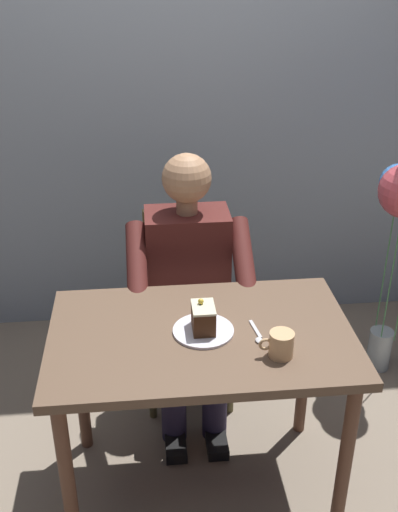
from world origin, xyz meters
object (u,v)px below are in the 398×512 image
object	(u,v)px
cake_slice	(203,318)
dessert_spoon	(257,335)
dining_table	(201,355)
coffee_cup	(281,344)
seated_person	(189,289)
chair	(186,297)

from	to	relation	value
cake_slice	dessert_spoon	world-z (taller)	cake_slice
dining_table	coffee_cup	size ratio (longest dim) A/B	9.13
dining_table	seated_person	world-z (taller)	seated_person
dining_table	cake_slice	distance (m)	0.16
seated_person	cake_slice	distance (m)	0.54
dining_table	coffee_cup	distance (m)	0.33
cake_slice	coffee_cup	distance (m)	0.29
cake_slice	chair	bearing A→B (deg)	-89.39
seated_person	cake_slice	size ratio (longest dim) A/B	10.44
chair	seated_person	world-z (taller)	seated_person
chair	coffee_cup	world-z (taller)	chair
dining_table	chair	xyz separation A→B (m)	(0.00, -0.68, -0.17)
dining_table	chair	world-z (taller)	chair
dessert_spoon	coffee_cup	bearing A→B (deg)	114.87
chair	seated_person	xyz separation A→B (m)	(0.00, 0.17, 0.15)
cake_slice	dessert_spoon	xyz separation A→B (m)	(-0.18, 0.04, -0.05)
dessert_spoon	chair	bearing A→B (deg)	-75.13
dining_table	seated_person	distance (m)	0.51
chair	cake_slice	bearing A→B (deg)	90.61
dining_table	coffee_cup	bearing A→B (deg)	146.84
dining_table	seated_person	xyz separation A→B (m)	(0.00, -0.51, -0.02)
dining_table	chair	size ratio (longest dim) A/B	1.21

